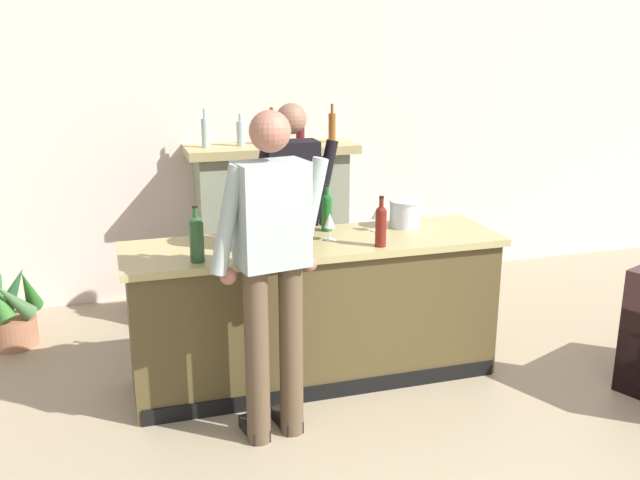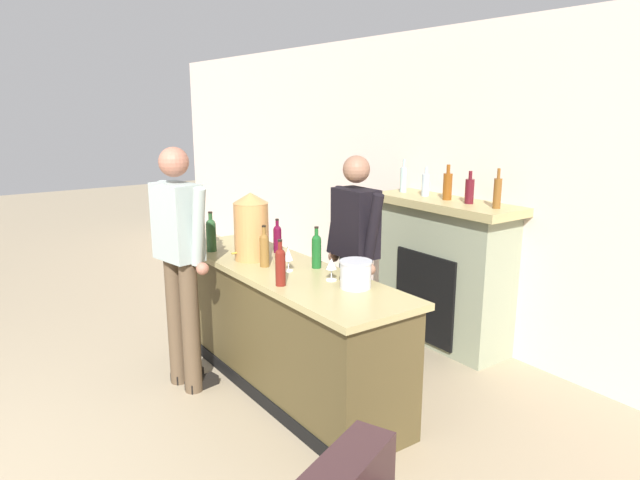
# 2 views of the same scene
# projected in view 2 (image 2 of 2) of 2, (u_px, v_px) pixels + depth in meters

# --- Properties ---
(wall_back_panel) EXTENTS (12.00, 0.07, 2.75)m
(wall_back_panel) POSITION_uv_depth(u_px,v_px,m) (476.00, 189.00, 4.93)
(wall_back_panel) COLOR beige
(wall_back_panel) RESTS_ON ground_plane
(bar_counter) EXTENTS (2.36, 0.67, 0.93)m
(bar_counter) POSITION_uv_depth(u_px,v_px,m) (284.00, 327.00, 4.24)
(bar_counter) COLOR #493D21
(bar_counter) RESTS_ON ground_plane
(fireplace_stone) EXTENTS (1.38, 0.52, 1.61)m
(fireplace_stone) POSITION_uv_depth(u_px,v_px,m) (443.00, 270.00, 5.02)
(fireplace_stone) COLOR gray
(fireplace_stone) RESTS_ON ground_plane
(potted_plant_corner) EXTENTS (0.42, 0.40, 0.62)m
(potted_plant_corner) POSITION_uv_depth(u_px,v_px,m) (277.00, 271.00, 6.43)
(potted_plant_corner) COLOR #A16649
(potted_plant_corner) RESTS_ON ground_plane
(person_customer) EXTENTS (0.65, 0.35, 1.80)m
(person_customer) POSITION_uv_depth(u_px,v_px,m) (180.00, 259.00, 4.10)
(person_customer) COLOR brown
(person_customer) RESTS_ON ground_plane
(person_bartender) EXTENTS (0.66, 0.30, 1.71)m
(person_bartender) POSITION_uv_depth(u_px,v_px,m) (355.00, 253.00, 4.47)
(person_bartender) COLOR #33403A
(person_bartender) RESTS_ON ground_plane
(copper_dispenser) EXTENTS (0.27, 0.30, 0.52)m
(copper_dispenser) POSITION_uv_depth(u_px,v_px,m) (251.00, 226.00, 4.31)
(copper_dispenser) COLOR #BD8148
(copper_dispenser) RESTS_ON bar_counter
(ice_bucket_steel) EXTENTS (0.21, 0.21, 0.18)m
(ice_bucket_steel) POSITION_uv_depth(u_px,v_px,m) (356.00, 274.00, 3.67)
(ice_bucket_steel) COLOR silver
(ice_bucket_steel) RESTS_ON bar_counter
(wine_bottle_burgundy_dark) EXTENTS (0.07, 0.07, 0.31)m
(wine_bottle_burgundy_dark) POSITION_uv_depth(u_px,v_px,m) (316.00, 250.00, 4.11)
(wine_bottle_burgundy_dark) COLOR #15501E
(wine_bottle_burgundy_dark) RESTS_ON bar_counter
(wine_bottle_chardonnay_pale) EXTENTS (0.08, 0.08, 0.32)m
(wine_bottle_chardonnay_pale) POSITION_uv_depth(u_px,v_px,m) (211.00, 233.00, 4.58)
(wine_bottle_chardonnay_pale) COLOR #254B27
(wine_bottle_chardonnay_pale) RESTS_ON bar_counter
(wine_bottle_riesling_slim) EXTENTS (0.07, 0.07, 0.31)m
(wine_bottle_riesling_slim) POSITION_uv_depth(u_px,v_px,m) (264.00, 248.00, 4.14)
(wine_bottle_riesling_slim) COLOR brown
(wine_bottle_riesling_slim) RESTS_ON bar_counter
(wine_bottle_cabernet_heavy) EXTENTS (0.07, 0.07, 0.28)m
(wine_bottle_cabernet_heavy) POSITION_uv_depth(u_px,v_px,m) (277.00, 238.00, 4.54)
(wine_bottle_cabernet_heavy) COLOR #5A0D2A
(wine_bottle_cabernet_heavy) RESTS_ON bar_counter
(wine_bottle_merlot_tall) EXTENTS (0.07, 0.07, 0.31)m
(wine_bottle_merlot_tall) POSITION_uv_depth(u_px,v_px,m) (280.00, 265.00, 3.70)
(wine_bottle_merlot_tall) COLOR maroon
(wine_bottle_merlot_tall) RESTS_ON bar_counter
(wine_glass_near_bucket) EXTENTS (0.07, 0.07, 0.15)m
(wine_glass_near_bucket) POSITION_uv_depth(u_px,v_px,m) (331.00, 265.00, 3.81)
(wine_glass_near_bucket) COLOR silver
(wine_glass_near_bucket) RESTS_ON bar_counter
(wine_glass_front_left) EXTENTS (0.07, 0.07, 0.17)m
(wine_glass_front_left) POSITION_uv_depth(u_px,v_px,m) (288.00, 255.00, 4.03)
(wine_glass_front_left) COLOR silver
(wine_glass_front_left) RESTS_ON bar_counter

